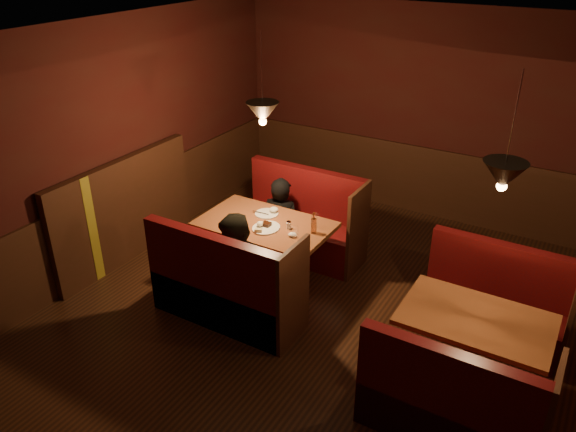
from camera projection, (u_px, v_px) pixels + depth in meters
The scene contains 9 objects.
room at pixel (299, 251), 5.20m from camera, with size 6.02×7.02×2.92m.
main_table at pixel (266, 237), 6.34m from camera, with size 1.47×0.89×1.03m.
main_bench_far at pixel (303, 228), 7.09m from camera, with size 1.61×0.58×1.10m.
main_bench_near at pixel (225, 293), 5.81m from camera, with size 1.61×0.58×1.10m.
second_table at pixel (474, 335), 4.93m from camera, with size 1.28×0.82×0.72m.
second_bench_far at pixel (493, 310), 5.59m from camera, with size 1.41×0.53×1.01m.
second_bench_near at pixel (449, 411), 4.42m from camera, with size 1.41×0.53×1.01m.
diner_a at pixel (281, 205), 6.83m from camera, with size 0.52×0.34×1.42m, color black.
diner_b at pixel (238, 253), 5.72m from camera, with size 0.74×0.58×1.53m, color black.
Camera 1 is at (1.91, -3.87, 3.70)m, focal length 35.00 mm.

